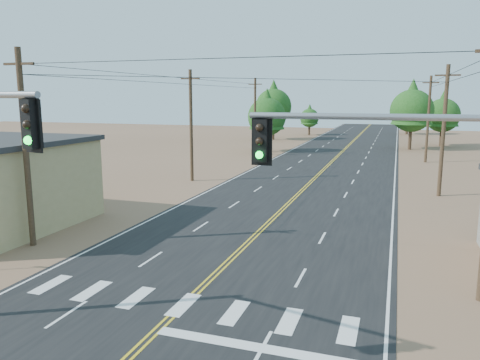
% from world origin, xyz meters
% --- Properties ---
extents(road, '(15.00, 200.00, 0.02)m').
position_xyz_m(road, '(0.00, 30.00, 0.01)').
color(road, black).
rests_on(road, ground).
extents(utility_pole_left_near, '(1.80, 0.30, 10.00)m').
position_xyz_m(utility_pole_left_near, '(-10.50, 12.00, 5.12)').
color(utility_pole_left_near, '#4C3826').
rests_on(utility_pole_left_near, ground).
extents(utility_pole_left_mid, '(1.80, 0.30, 10.00)m').
position_xyz_m(utility_pole_left_mid, '(-10.50, 32.00, 5.12)').
color(utility_pole_left_mid, '#4C3826').
rests_on(utility_pole_left_mid, ground).
extents(utility_pole_left_far, '(1.80, 0.30, 10.00)m').
position_xyz_m(utility_pole_left_far, '(-10.50, 52.00, 5.12)').
color(utility_pole_left_far, '#4C3826').
rests_on(utility_pole_left_far, ground).
extents(utility_pole_right_mid, '(1.80, 0.30, 10.00)m').
position_xyz_m(utility_pole_right_mid, '(10.50, 32.00, 5.12)').
color(utility_pole_right_mid, '#4C3826').
rests_on(utility_pole_right_mid, ground).
extents(utility_pole_right_far, '(1.80, 0.30, 10.00)m').
position_xyz_m(utility_pole_right_far, '(10.50, 52.00, 5.12)').
color(utility_pole_right_far, '#4C3826').
rests_on(utility_pole_right_far, ground).
extents(signal_mast_right, '(6.41, 0.47, 7.35)m').
position_xyz_m(signal_mast_right, '(7.94, 5.03, 4.99)').
color(signal_mast_right, gray).
rests_on(signal_mast_right, ground).
extents(tree_left_near, '(5.29, 5.29, 8.81)m').
position_xyz_m(tree_left_near, '(-10.13, 56.49, 5.39)').
color(tree_left_near, '#3F2D1E').
rests_on(tree_left_near, ground).
extents(tree_left_mid, '(6.38, 6.38, 10.64)m').
position_xyz_m(tree_left_mid, '(-14.00, 75.05, 6.51)').
color(tree_left_mid, '#3F2D1E').
rests_on(tree_left_mid, ground).
extents(tree_left_far, '(3.72, 3.72, 6.21)m').
position_xyz_m(tree_left_far, '(-9.65, 87.08, 3.79)').
color(tree_left_far, '#3F2D1E').
rests_on(tree_left_far, ground).
extents(tree_right_near, '(6.13, 6.13, 10.21)m').
position_xyz_m(tree_right_near, '(9.00, 65.81, 6.25)').
color(tree_right_near, '#3F2D1E').
rests_on(tree_right_near, ground).
extents(tree_right_mid, '(5.21, 5.21, 8.68)m').
position_xyz_m(tree_right_mid, '(13.71, 72.44, 5.31)').
color(tree_right_mid, '#3F2D1E').
rests_on(tree_right_mid, ground).
extents(tree_right_far, '(5.48, 5.48, 9.13)m').
position_xyz_m(tree_right_far, '(9.00, 95.11, 5.58)').
color(tree_right_far, '#3F2D1E').
rests_on(tree_right_far, ground).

